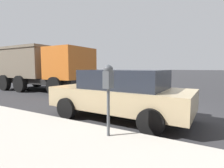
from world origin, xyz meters
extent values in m
plane|color=#2B2B2D|center=(0.00, 0.00, 0.00)|extent=(220.00, 220.00, 0.00)
cylinder|color=#4C5156|center=(-2.64, -0.09, 0.66)|extent=(0.06, 0.06, 0.96)
cube|color=#4C5156|center=(-2.64, -0.09, 1.31)|extent=(0.20, 0.14, 0.34)
sphere|color=#4C5156|center=(-2.64, -0.09, 1.51)|extent=(0.19, 0.19, 0.19)
cube|color=gold|center=(-2.53, -0.09, 1.27)|extent=(0.01, 0.11, 0.12)
cube|color=black|center=(-2.53, -0.09, 1.38)|extent=(0.01, 0.10, 0.08)
cube|color=tan|center=(-0.86, 0.58, 0.62)|extent=(1.94, 4.26, 0.61)
cube|color=#232833|center=(-0.86, 0.41, 1.20)|extent=(1.68, 2.40, 0.55)
cylinder|color=black|center=(-1.74, 1.90, 0.32)|extent=(0.24, 0.65, 0.64)
cylinder|color=black|center=(0.10, 1.86, 0.32)|extent=(0.24, 0.65, 0.64)
cylinder|color=black|center=(-1.81, -0.71, 0.32)|extent=(0.24, 0.65, 0.64)
cylinder|color=black|center=(0.03, -0.75, 0.32)|extent=(0.24, 0.65, 0.64)
cube|color=black|center=(2.28, 7.87, 0.70)|extent=(2.15, 6.83, 0.35)
cube|color=#C66623|center=(2.28, 5.49, 1.78)|extent=(2.51, 2.05, 1.82)
cube|color=#6B6051|center=(2.27, 9.17, 1.81)|extent=(2.52, 4.24, 1.88)
cube|color=#6B6051|center=(2.27, 9.17, 2.83)|extent=(2.62, 4.34, 0.16)
cylinder|color=black|center=(3.54, 5.49, 0.52)|extent=(0.30, 1.04, 1.04)
cylinder|color=black|center=(1.03, 5.48, 0.52)|extent=(0.30, 1.04, 1.04)
cylinder|color=black|center=(3.53, 8.56, 0.52)|extent=(0.30, 1.04, 1.04)
cylinder|color=black|center=(1.02, 8.55, 0.52)|extent=(0.30, 1.04, 1.04)
cylinder|color=black|center=(3.52, 10.27, 0.52)|extent=(0.30, 1.04, 1.04)
cylinder|color=black|center=(1.02, 10.26, 0.52)|extent=(0.30, 1.04, 1.04)
camera|label=1|loc=(-5.56, -1.84, 1.55)|focal=28.00mm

